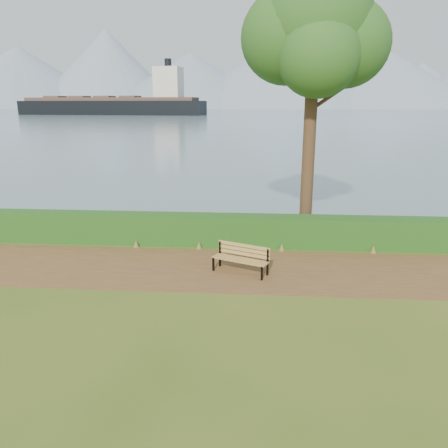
{
  "coord_description": "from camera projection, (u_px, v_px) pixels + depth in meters",
  "views": [
    {
      "loc": [
        0.74,
        -11.44,
        4.62
      ],
      "look_at": [
        -0.21,
        1.2,
        1.1
      ],
      "focal_mm": 35.0,
      "sensor_mm": 36.0,
      "label": 1
    }
  ],
  "objects": [
    {
      "name": "water",
      "position": [
        257.0,
        111.0,
        262.06
      ],
      "size": [
        700.0,
        510.0,
        0.0
      ],
      "primitive_type": "cube",
      "color": "#4B6178",
      "rests_on": "ground"
    },
    {
      "name": "mountains",
      "position": [
        248.0,
        76.0,
        395.61
      ],
      "size": [
        585.0,
        190.0,
        70.0
      ],
      "color": "gray",
      "rests_on": "ground"
    },
    {
      "name": "tree",
      "position": [
        314.0,
        30.0,
        14.02
      ],
      "size": [
        4.81,
        4.05,
        9.26
      ],
      "rotation": [
        0.0,
        0.0,
        -0.34
      ],
      "color": "#392717",
      "rests_on": "ground"
    },
    {
      "name": "cargo_ship",
      "position": [
        118.0,
        106.0,
        172.69
      ],
      "size": [
        76.07,
        20.42,
        22.83
      ],
      "rotation": [
        0.0,
        0.0,
        -0.12
      ],
      "color": "black",
      "rests_on": "ground"
    },
    {
      "name": "hedge",
      "position": [
        233.0,
        230.0,
        14.64
      ],
      "size": [
        32.0,
        0.85,
        1.0
      ],
      "primitive_type": "cube",
      "color": "#144413",
      "rests_on": "ground"
    },
    {
      "name": "ground",
      "position": [
        228.0,
        273.0,
        12.28
      ],
      "size": [
        140.0,
        140.0,
        0.0
      ],
      "primitive_type": "plane",
      "color": "#3F5418",
      "rests_on": "ground"
    },
    {
      "name": "path",
      "position": [
        229.0,
        269.0,
        12.57
      ],
      "size": [
        40.0,
        3.4,
        0.01
      ],
      "primitive_type": "cube",
      "color": "brown",
      "rests_on": "ground"
    },
    {
      "name": "bench",
      "position": [
        241.0,
        257.0,
        12.22
      ],
      "size": [
        1.65,
        1.07,
        0.8
      ],
      "rotation": [
        0.0,
        0.0,
        -0.41
      ],
      "color": "black",
      "rests_on": "ground"
    }
  ]
}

